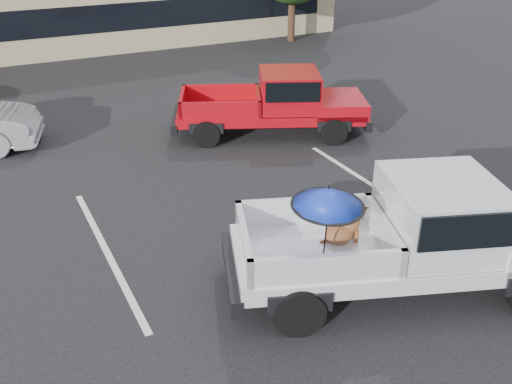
{
  "coord_description": "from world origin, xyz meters",
  "views": [
    {
      "loc": [
        -4.56,
        -7.0,
        5.65
      ],
      "look_at": [
        -0.65,
        0.65,
        1.3
      ],
      "focal_mm": 40.0,
      "sensor_mm": 36.0,
      "label": 1
    }
  ],
  "objects": [
    {
      "name": "silver_pickup",
      "position": [
        1.34,
        -1.3,
        1.05
      ],
      "size": [
        6.02,
        3.79,
        2.06
      ],
      "rotation": [
        0.0,
        0.0,
        -0.35
      ],
      "color": "black",
      "rests_on": "ground"
    },
    {
      "name": "stripe_left",
      "position": [
        -3.0,
        2.0,
        0.0
      ],
      "size": [
        0.12,
        5.0,
        0.01
      ],
      "primitive_type": "cube",
      "color": "silver",
      "rests_on": "ground"
    },
    {
      "name": "stripe_right",
      "position": [
        3.0,
        2.0,
        0.0
      ],
      "size": [
        0.12,
        5.0,
        0.01
      ],
      "primitive_type": "cube",
      "color": "silver",
      "rests_on": "ground"
    },
    {
      "name": "ground",
      "position": [
        0.0,
        0.0,
        0.0
      ],
      "size": [
        90.0,
        90.0,
        0.0
      ],
      "primitive_type": "plane",
      "color": "black",
      "rests_on": "ground"
    },
    {
      "name": "red_pickup",
      "position": [
        2.8,
        5.8,
        0.94
      ],
      "size": [
        5.51,
        3.79,
        1.72
      ],
      "rotation": [
        0.0,
        0.0,
        -0.42
      ],
      "color": "black",
      "rests_on": "ground"
    }
  ]
}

